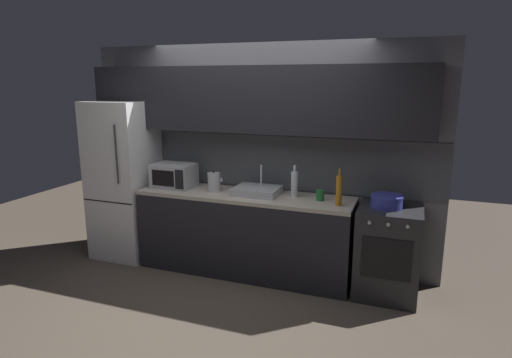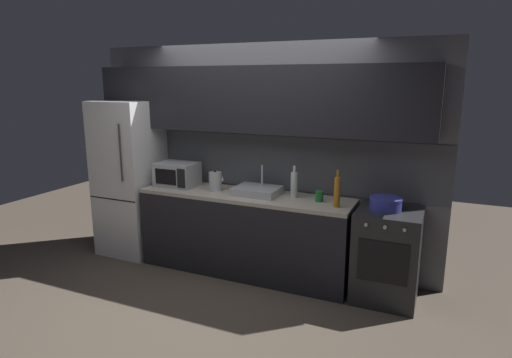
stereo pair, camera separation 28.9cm
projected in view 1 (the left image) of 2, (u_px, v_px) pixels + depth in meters
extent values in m
plane|color=#4C4238|center=(210.00, 310.00, 4.05)|extent=(10.00, 10.00, 0.00)
cube|color=slate|center=(257.00, 156.00, 4.96)|extent=(4.10, 0.10, 2.50)
cube|color=#4C4F54|center=(256.00, 161.00, 4.93)|extent=(4.10, 0.01, 0.60)
cube|color=black|center=(250.00, 99.00, 4.62)|extent=(3.77, 0.34, 0.70)
cube|color=black|center=(245.00, 235.00, 4.78)|extent=(2.36, 0.60, 0.86)
cube|color=#B2A899|center=(245.00, 196.00, 4.68)|extent=(2.36, 0.60, 0.04)
cube|color=white|center=(124.00, 180.00, 5.20)|extent=(0.68, 0.66, 1.87)
cube|color=black|center=(107.00, 202.00, 4.93)|extent=(0.67, 0.00, 0.01)
cylinder|color=#333333|center=(116.00, 155.00, 4.73)|extent=(0.02, 0.02, 0.65)
cube|color=#232326|center=(388.00, 252.00, 4.26)|extent=(0.60, 0.60, 0.90)
cube|color=black|center=(386.00, 259.00, 3.97)|extent=(0.45, 0.01, 0.40)
cylinder|color=#B2B2B7|center=(370.00, 223.00, 3.95)|extent=(0.03, 0.02, 0.03)
cylinder|color=#B2B2B7|center=(388.00, 225.00, 3.89)|extent=(0.03, 0.02, 0.03)
cylinder|color=#B2B2B7|center=(408.00, 227.00, 3.84)|extent=(0.03, 0.02, 0.03)
cube|color=#A8AAAF|center=(174.00, 175.00, 4.96)|extent=(0.46, 0.34, 0.27)
cube|color=black|center=(163.00, 178.00, 4.82)|extent=(0.28, 0.01, 0.18)
cube|color=black|center=(179.00, 180.00, 4.75)|extent=(0.10, 0.01, 0.22)
cube|color=#ADAFB5|center=(257.00, 191.00, 4.65)|extent=(0.48, 0.38, 0.08)
cylinder|color=silver|center=(261.00, 175.00, 4.74)|extent=(0.02, 0.02, 0.22)
cylinder|color=#B7BABF|center=(214.00, 182.00, 4.77)|extent=(0.14, 0.14, 0.21)
sphere|color=black|center=(214.00, 172.00, 4.74)|extent=(0.02, 0.02, 0.02)
cone|color=#B7BABF|center=(221.00, 179.00, 4.73)|extent=(0.03, 0.03, 0.05)
cylinder|color=silver|center=(294.00, 184.00, 4.53)|extent=(0.07, 0.07, 0.27)
cylinder|color=silver|center=(295.00, 169.00, 4.49)|extent=(0.03, 0.03, 0.07)
cylinder|color=#B27019|center=(339.00, 191.00, 4.21)|extent=(0.06, 0.06, 0.30)
cylinder|color=#B27019|center=(340.00, 172.00, 4.17)|extent=(0.02, 0.02, 0.07)
cylinder|color=#1E6B2D|center=(320.00, 195.00, 4.41)|extent=(0.08, 0.08, 0.11)
cylinder|color=#333899|center=(387.00, 202.00, 4.17)|extent=(0.30, 0.30, 0.10)
cylinder|color=#333899|center=(387.00, 196.00, 4.15)|extent=(0.30, 0.30, 0.02)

